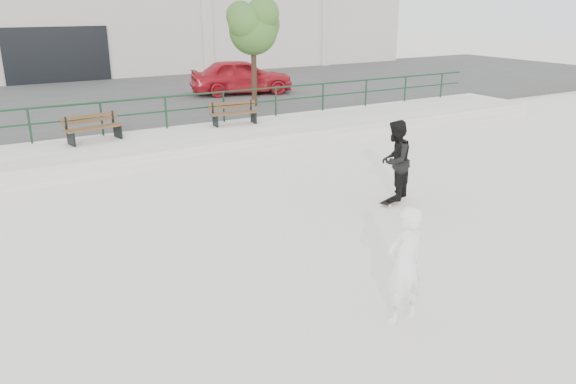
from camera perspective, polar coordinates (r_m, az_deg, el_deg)
ground at (r=9.00m, az=4.94°, el=-10.09°), size 120.00×120.00×0.00m
ledge at (r=17.03m, az=-13.87°, el=4.33°), size 30.00×3.00×0.50m
parking_strip at (r=25.14m, az=-19.73°, el=8.31°), size 60.00×14.00×0.50m
railing at (r=18.05m, az=-15.37°, el=8.24°), size 28.00×0.06×1.03m
bench_left at (r=17.20m, az=-19.16°, el=6.15°), size 1.75×0.83×0.78m
bench_right at (r=18.68m, az=-5.51°, el=7.96°), size 1.64×0.61×0.74m
tree at (r=21.85m, az=-3.51°, el=16.60°), size 2.27×2.02×4.04m
red_car at (r=25.09m, az=-4.74°, el=11.63°), size 4.73×2.83×1.51m
skateboard at (r=12.93m, az=10.56°, el=-0.80°), size 0.80×0.45×0.09m
standing_skater at (r=12.66m, az=10.81°, el=3.16°), size 1.11×1.04×1.81m
seated_skater at (r=7.99m, az=11.74°, el=-7.32°), size 0.64×0.42×1.74m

